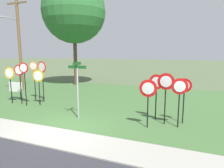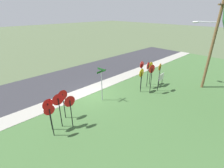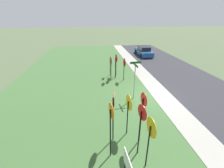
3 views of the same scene
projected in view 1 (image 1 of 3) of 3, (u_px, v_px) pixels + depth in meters
The scene contains 18 objects.
ground_plane at pixel (62, 130), 8.70m from camera, with size 160.00×160.00×0.00m, color #4C5B3D.
sidewalk_strip at pixel (50, 136), 7.96m from camera, with size 44.00×1.60×0.06m, color #99968C.
grass_median at pixel (113, 99), 14.19m from camera, with size 44.00×12.00×0.04m, color #3D6033.
stop_sign_near_left at pixel (10, 77), 12.74m from camera, with size 0.77×0.11×2.37m.
stop_sign_near_right at pixel (24, 75), 12.11m from camera, with size 0.64×0.11×2.69m.
stop_sign_far_left at pixel (34, 73), 13.72m from camera, with size 0.63×0.14×2.68m.
stop_sign_far_center at pixel (20, 76), 12.62m from camera, with size 0.66×0.16×2.52m.
stop_sign_far_right at pixel (42, 72), 13.15m from camera, with size 0.74×0.13×2.71m.
stop_sign_center_tall at pixel (38, 79), 12.36m from camera, with size 0.78×0.13×2.26m.
yield_sign_near_left at pixel (156, 86), 9.63m from camera, with size 0.73×0.10×2.26m.
yield_sign_near_right at pixel (148, 92), 8.60m from camera, with size 0.76×0.12×2.16m.
yield_sign_far_left at pixel (180, 91), 8.63m from camera, with size 0.71×0.15×2.21m.
yield_sign_far_right at pixel (166, 86), 8.98m from camera, with size 0.76×0.10×2.39m.
yield_sign_center at pixel (184, 91), 9.11m from camera, with size 0.64×0.11×2.14m.
street_name_post at pixel (78, 85), 9.85m from camera, with size 0.96×0.81×2.84m.
utility_pole at pixel (18, 37), 17.04m from camera, with size 2.10×2.25×8.38m.
notice_board at pixel (16, 88), 13.96m from camera, with size 1.10×0.11×1.25m.
oak_tree_left at pixel (74, 11), 19.34m from camera, with size 6.16×6.16×10.28m.
Camera 1 is at (5.12, -6.86, 3.37)m, focal length 32.01 mm.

